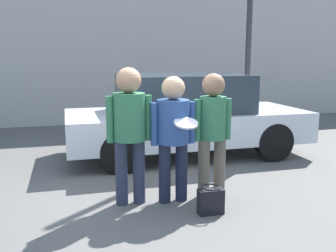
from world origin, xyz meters
name	(u,v)px	position (x,y,z in m)	size (l,w,h in m)	color
ground_plane	(144,200)	(0.00, 0.00, 0.00)	(56.00, 56.00, 0.00)	#5B5956
storefront_building	(98,45)	(0.00, 5.88, 2.13)	(24.00, 0.22, 4.20)	beige
person_left	(129,124)	(-0.18, -0.06, 1.02)	(0.56, 0.39, 1.69)	#2D3347
person_middle_with_frisbee	(173,128)	(0.35, -0.13, 0.94)	(0.57, 0.62, 1.58)	#1E2338
person_right	(213,126)	(0.89, -0.09, 0.94)	(0.50, 0.33, 1.61)	#665B4C
parked_car_near	(185,115)	(1.21, 2.02, 0.75)	(4.35, 1.82, 1.49)	silver
handbag	(211,200)	(0.67, -0.62, 0.16)	(0.30, 0.23, 0.34)	black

